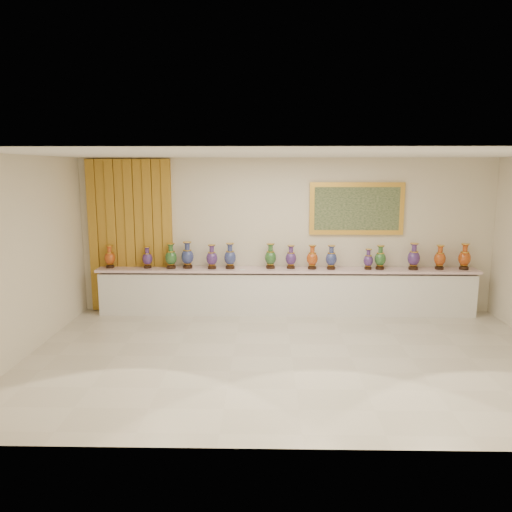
{
  "coord_description": "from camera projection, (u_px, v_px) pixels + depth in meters",
  "views": [
    {
      "loc": [
        -0.39,
        -7.13,
        2.81
      ],
      "look_at": [
        -0.57,
        1.7,
        1.24
      ],
      "focal_mm": 35.0,
      "sensor_mm": 36.0,
      "label": 1
    }
  ],
  "objects": [
    {
      "name": "vase_10",
      "position": [
        368.0,
        260.0,
        9.48
      ],
      "size": [
        0.19,
        0.19,
        0.39
      ],
      "rotation": [
        0.0,
        0.0,
        0.02
      ],
      "color": "black",
      "rests_on": "counter"
    },
    {
      "name": "label_card",
      "position": [
        242.0,
        270.0,
        9.46
      ],
      "size": [
        0.1,
        0.06,
        0.0
      ],
      "primitive_type": "cube",
      "color": "white",
      "rests_on": "counter"
    },
    {
      "name": "vase_13",
      "position": [
        440.0,
        258.0,
        9.48
      ],
      "size": [
        0.24,
        0.24,
        0.46
      ],
      "rotation": [
        0.0,
        0.0,
        -0.12
      ],
      "color": "black",
      "rests_on": "counter"
    },
    {
      "name": "vase_6",
      "position": [
        270.0,
        257.0,
        9.56
      ],
      "size": [
        0.29,
        0.29,
        0.48
      ],
      "rotation": [
        0.0,
        0.0,
        -0.39
      ],
      "color": "black",
      "rests_on": "counter"
    },
    {
      "name": "vase_0",
      "position": [
        110.0,
        258.0,
        9.61
      ],
      "size": [
        0.25,
        0.25,
        0.44
      ],
      "rotation": [
        0.0,
        0.0,
        0.27
      ],
      "color": "black",
      "rests_on": "counter"
    },
    {
      "name": "ground",
      "position": [
        292.0,
        357.0,
        7.5
      ],
      "size": [
        8.0,
        8.0,
        0.0
      ],
      "primitive_type": "plane",
      "color": "beige",
      "rests_on": "ground"
    },
    {
      "name": "vase_11",
      "position": [
        380.0,
        259.0,
        9.47
      ],
      "size": [
        0.22,
        0.22,
        0.46
      ],
      "rotation": [
        0.0,
        0.0,
        -0.02
      ],
      "color": "black",
      "rests_on": "counter"
    },
    {
      "name": "room",
      "position": [
        167.0,
        232.0,
        9.68
      ],
      "size": [
        8.0,
        8.0,
        8.0
      ],
      "color": "beige",
      "rests_on": "ground"
    },
    {
      "name": "vase_7",
      "position": [
        291.0,
        258.0,
        9.56
      ],
      "size": [
        0.24,
        0.24,
        0.45
      ],
      "rotation": [
        0.0,
        0.0,
        0.2
      ],
      "color": "black",
      "rests_on": "counter"
    },
    {
      "name": "vase_9",
      "position": [
        331.0,
        259.0,
        9.48
      ],
      "size": [
        0.22,
        0.22,
        0.46
      ],
      "rotation": [
        0.0,
        0.0,
        -0.04
      ],
      "color": "black",
      "rests_on": "counter"
    },
    {
      "name": "vase_5",
      "position": [
        230.0,
        257.0,
        9.54
      ],
      "size": [
        0.26,
        0.26,
        0.49
      ],
      "rotation": [
        0.0,
        0.0,
        0.17
      ],
      "color": "black",
      "rests_on": "counter"
    },
    {
      "name": "vase_4",
      "position": [
        212.0,
        258.0,
        9.53
      ],
      "size": [
        0.27,
        0.27,
        0.47
      ],
      "rotation": [
        0.0,
        0.0,
        -0.32
      ],
      "color": "black",
      "rests_on": "counter"
    },
    {
      "name": "vase_14",
      "position": [
        465.0,
        258.0,
        9.45
      ],
      "size": [
        0.23,
        0.23,
        0.5
      ],
      "rotation": [
        0.0,
        0.0,
        0.02
      ],
      "color": "black",
      "rests_on": "counter"
    },
    {
      "name": "vase_3",
      "position": [
        187.0,
        256.0,
        9.58
      ],
      "size": [
        0.3,
        0.3,
        0.51
      ],
      "rotation": [
        0.0,
        0.0,
        -0.29
      ],
      "color": "black",
      "rests_on": "counter"
    },
    {
      "name": "vase_2",
      "position": [
        171.0,
        257.0,
        9.55
      ],
      "size": [
        0.3,
        0.3,
        0.49
      ],
      "rotation": [
        0.0,
        0.0,
        0.43
      ],
      "color": "black",
      "rests_on": "counter"
    },
    {
      "name": "vase_8",
      "position": [
        312.0,
        258.0,
        9.5
      ],
      "size": [
        0.24,
        0.24,
        0.46
      ],
      "rotation": [
        0.0,
        0.0,
        0.12
      ],
      "color": "black",
      "rests_on": "counter"
    },
    {
      "name": "vase_12",
      "position": [
        414.0,
        258.0,
        9.46
      ],
      "size": [
        0.31,
        0.31,
        0.51
      ],
      "rotation": [
        0.0,
        0.0,
        -0.4
      ],
      "color": "black",
      "rests_on": "counter"
    },
    {
      "name": "vase_1",
      "position": [
        147.0,
        258.0,
        9.6
      ],
      "size": [
        0.25,
        0.25,
        0.42
      ],
      "rotation": [
        0.0,
        0.0,
        -0.37
      ],
      "color": "black",
      "rests_on": "counter"
    },
    {
      "name": "counter",
      "position": [
        286.0,
        292.0,
        9.66
      ],
      "size": [
        7.28,
        0.48,
        0.9
      ],
      "color": "white",
      "rests_on": "ground"
    }
  ]
}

